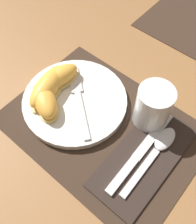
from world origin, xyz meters
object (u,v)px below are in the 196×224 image
at_px(citrus_wedge_0, 59,78).
at_px(citrus_wedge_1, 51,83).
at_px(plate, 75,101).
at_px(citrus_wedge_2, 48,87).
at_px(fork, 78,95).
at_px(spoon, 159,147).
at_px(citrus_wedge_3, 45,101).
at_px(knife, 140,153).
at_px(juice_glass, 152,108).

distance_m(citrus_wedge_0, citrus_wedge_1, 0.02).
bearing_deg(plate, citrus_wedge_2, -157.53).
xyz_separation_m(plate, fork, (0.00, 0.01, 0.01)).
bearing_deg(spoon, citrus_wedge_2, -169.39).
xyz_separation_m(citrus_wedge_2, citrus_wedge_3, (0.02, -0.03, -0.00)).
bearing_deg(citrus_wedge_2, plate, 22.47).
xyz_separation_m(knife, citrus_wedge_3, (-0.22, -0.05, 0.03)).
height_order(plate, citrus_wedge_1, citrus_wedge_1).
xyz_separation_m(plate, citrus_wedge_3, (-0.04, -0.05, 0.03)).
bearing_deg(citrus_wedge_3, citrus_wedge_2, 124.89).
relative_size(citrus_wedge_1, citrus_wedge_3, 0.94).
xyz_separation_m(knife, fork, (-0.19, 0.02, 0.01)).
bearing_deg(plate, fork, 87.81).
bearing_deg(citrus_wedge_3, fork, 60.49).
distance_m(citrus_wedge_2, citrus_wedge_3, 0.04).
distance_m(fork, citrus_wedge_0, 0.06).
height_order(citrus_wedge_1, citrus_wedge_2, citrus_wedge_2).
bearing_deg(citrus_wedge_1, knife, 0.52).
xyz_separation_m(citrus_wedge_1, citrus_wedge_2, (0.01, -0.01, 0.00)).
xyz_separation_m(knife, citrus_wedge_1, (-0.25, -0.00, 0.03)).
height_order(knife, fork, fork).
xyz_separation_m(plate, citrus_wedge_1, (-0.06, -0.01, 0.02)).
xyz_separation_m(plate, juice_glass, (0.16, 0.08, 0.04)).
relative_size(plate, citrus_wedge_2, 1.70).
bearing_deg(citrus_wedge_3, knife, 11.68).
xyz_separation_m(spoon, fork, (-0.21, -0.02, 0.01)).
distance_m(juice_glass, spoon, 0.08).
distance_m(plate, juice_glass, 0.18).
height_order(citrus_wedge_2, citrus_wedge_3, citrus_wedge_2).
xyz_separation_m(spoon, citrus_wedge_2, (-0.27, -0.05, 0.03)).
relative_size(citrus_wedge_2, citrus_wedge_3, 1.21).
bearing_deg(juice_glass, fork, -157.44).
distance_m(plate, citrus_wedge_3, 0.07).
distance_m(spoon, citrus_wedge_1, 0.28).
bearing_deg(citrus_wedge_0, citrus_wedge_2, -87.30).
bearing_deg(citrus_wedge_3, spoon, 18.05).
relative_size(plate, citrus_wedge_0, 2.14).
relative_size(fork, citrus_wedge_0, 1.53).
xyz_separation_m(fork, citrus_wedge_1, (-0.06, -0.02, 0.01)).
xyz_separation_m(juice_glass, knife, (0.03, -0.08, -0.04)).
xyz_separation_m(juice_glass, citrus_wedge_0, (-0.21, -0.06, -0.01)).
height_order(fork, citrus_wedge_3, citrus_wedge_3).
xyz_separation_m(juice_glass, citrus_wedge_1, (-0.22, -0.09, -0.01)).
bearing_deg(fork, citrus_wedge_3, -119.51).
distance_m(juice_glass, citrus_wedge_0, 0.22).
relative_size(citrus_wedge_0, citrus_wedge_1, 1.01).
bearing_deg(plate, knife, -2.35).
bearing_deg(knife, plate, 177.65).
bearing_deg(citrus_wedge_1, citrus_wedge_0, 77.35).
bearing_deg(plate, citrus_wedge_3, -123.94).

